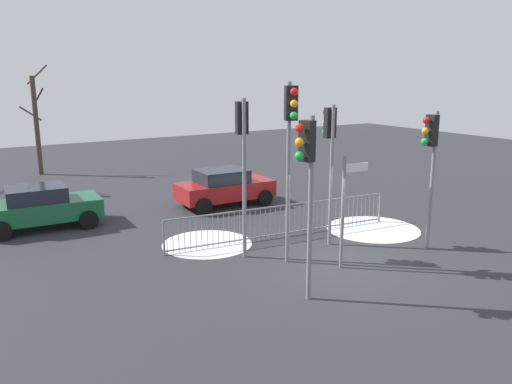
% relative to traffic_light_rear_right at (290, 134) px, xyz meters
% --- Properties ---
extents(ground_plane, '(60.00, 60.00, 0.00)m').
position_rel_traffic_light_rear_right_xyz_m(ground_plane, '(1.24, -0.70, -3.64)').
color(ground_plane, '#2D2D33').
extents(traffic_light_rear_right, '(0.37, 0.55, 4.98)m').
position_rel_traffic_light_rear_right_xyz_m(traffic_light_rear_right, '(0.00, 0.00, 0.00)').
color(traffic_light_rear_right, slate).
rests_on(traffic_light_rear_right, ground).
extents(traffic_light_rear_left, '(0.35, 0.56, 4.54)m').
position_rel_traffic_light_rear_right_xyz_m(traffic_light_rear_left, '(-0.74, 1.25, -0.31)').
color(traffic_light_rear_left, slate).
rests_on(traffic_light_rear_left, ground).
extents(traffic_light_foreground_right, '(0.35, 0.57, 4.30)m').
position_rel_traffic_light_rear_right_xyz_m(traffic_light_foreground_right, '(2.05, 0.82, -0.49)').
color(traffic_light_foreground_right, slate).
rests_on(traffic_light_foreground_right, ground).
extents(traffic_light_foreground_left, '(0.56, 0.36, 4.30)m').
position_rel_traffic_light_rear_right_xyz_m(traffic_light_foreground_left, '(-1.08, -2.15, -0.49)').
color(traffic_light_foreground_left, slate).
rests_on(traffic_light_foreground_left, ground).
extents(traffic_light_mid_left, '(0.57, 0.33, 4.14)m').
position_rel_traffic_light_rear_right_xyz_m(traffic_light_mid_left, '(4.16, -1.18, -0.60)').
color(traffic_light_mid_left, slate).
rests_on(traffic_light_mid_left, ground).
extents(direction_sign_post, '(0.79, 0.15, 3.11)m').
position_rel_traffic_light_rear_right_xyz_m(direction_sign_post, '(1.09, -1.01, -1.90)').
color(direction_sign_post, slate).
rests_on(direction_sign_post, ground).
extents(pedestrian_guard_railing, '(7.90, 0.87, 1.07)m').
position_rel_traffic_light_rear_right_xyz_m(pedestrian_guard_railing, '(1.22, 2.05, -3.09)').
color(pedestrian_guard_railing, slate).
rests_on(pedestrian_guard_railing, ground).
extents(car_red_far, '(3.84, 2.00, 1.47)m').
position_rel_traffic_light_rear_right_xyz_m(car_red_far, '(1.57, 6.65, -2.87)').
color(car_red_far, maroon).
rests_on(car_red_far, ground).
extents(car_green_mid, '(3.88, 2.07, 1.47)m').
position_rel_traffic_light_rear_right_xyz_m(car_green_mid, '(-5.22, 7.21, -2.87)').
color(car_green_mid, '#195933').
rests_on(car_green_mid, ground).
extents(bare_tree_left, '(1.59, 1.60, 5.63)m').
position_rel_traffic_light_rear_right_xyz_m(bare_tree_left, '(-3.51, 17.51, -0.97)').
color(bare_tree_left, '#473828').
rests_on(bare_tree_left, ground).
extents(snow_patch_kerb, '(2.80, 2.80, 0.01)m').
position_rel_traffic_light_rear_right_xyz_m(snow_patch_kerb, '(-1.18, 2.70, -3.63)').
color(snow_patch_kerb, white).
rests_on(snow_patch_kerb, ground).
extents(snow_patch_island, '(3.14, 3.14, 0.01)m').
position_rel_traffic_light_rear_right_xyz_m(snow_patch_island, '(4.34, 1.11, -3.63)').
color(snow_patch_island, white).
rests_on(snow_patch_island, ground).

